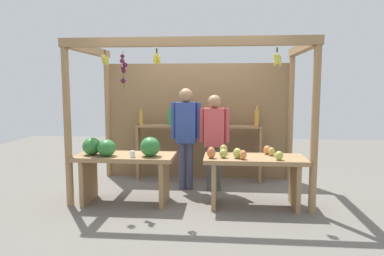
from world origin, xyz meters
The scene contains 7 objects.
ground_plane centered at (0.00, 0.00, 0.00)m, with size 12.00×12.00×0.00m, color slate.
market_stall centered at (0.00, 0.42, 1.34)m, with size 3.46×1.85×2.33m.
fruit_counter_left centered at (-0.94, -0.68, 0.63)m, with size 1.40×0.64×0.98m.
fruit_counter_right centered at (0.90, -0.66, 0.55)m, with size 1.40×0.64×0.86m.
bottle_shelf_unit centered at (0.06, 0.65, 0.79)m, with size 2.22×0.22×1.35m.
vendor_man centered at (-0.12, 0.09, 1.00)m, with size 0.48×0.22×1.65m.
vendor_woman centered at (0.34, 0.06, 0.92)m, with size 0.48×0.21×1.55m.
Camera 1 is at (0.49, -5.64, 1.69)m, focal length 33.63 mm.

